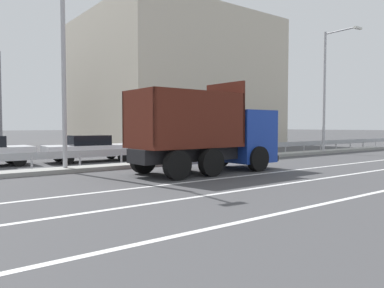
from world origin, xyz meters
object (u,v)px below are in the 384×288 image
(parked_car_4, at_px, (90,148))
(parked_car_5, at_px, (171,144))
(street_lamp_1, at_px, (65,55))
(median_road_sign, at_px, (216,138))
(street_lamp_2, at_px, (327,85))
(dump_truck, at_px, (219,139))

(parked_car_4, bearing_deg, parked_car_5, 97.44)
(street_lamp_1, bearing_deg, median_road_sign, 0.70)
(median_road_sign, xyz_separation_m, street_lamp_1, (-8.09, -0.10, 3.46))
(street_lamp_2, bearing_deg, dump_truck, -166.46)
(median_road_sign, distance_m, parked_car_5, 4.20)
(dump_truck, relative_size, parked_car_5, 1.46)
(dump_truck, distance_m, street_lamp_2, 13.20)
(dump_truck, bearing_deg, median_road_sign, 139.74)
(street_lamp_2, xyz_separation_m, parked_car_5, (-9.78, 4.53, -3.93))
(median_road_sign, relative_size, parked_car_5, 0.52)
(parked_car_4, height_order, parked_car_5, parked_car_5)
(parked_car_4, bearing_deg, street_lamp_1, -29.66)
(dump_truck, relative_size, street_lamp_2, 0.78)
(dump_truck, height_order, parked_car_4, dump_truck)
(median_road_sign, bearing_deg, parked_car_5, 91.69)
(median_road_sign, bearing_deg, street_lamp_1, -179.30)
(street_lamp_2, relative_size, parked_car_4, 1.72)
(dump_truck, xyz_separation_m, street_lamp_1, (-5.32, 3.26, 3.39))
(street_lamp_2, height_order, parked_car_5, street_lamp_2)
(dump_truck, distance_m, street_lamp_1, 7.10)
(parked_car_4, bearing_deg, median_road_sign, 58.95)
(street_lamp_1, distance_m, parked_car_5, 9.87)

